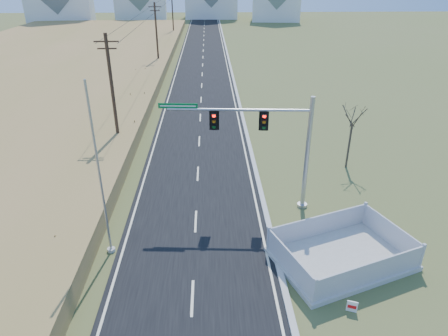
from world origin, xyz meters
TOP-DOWN VIEW (x-y plane):
  - ground at (0.00, 0.00)m, footprint 260.00×260.00m
  - road at (0.00, 50.00)m, footprint 8.00×180.00m
  - curb at (4.15, 50.00)m, footprint 0.30×180.00m
  - reed_marsh at (-24.00, 40.00)m, footprint 38.00×110.00m
  - utility_pole_near at (-6.50, 15.00)m, footprint 1.80×0.26m
  - utility_pole_mid at (-6.50, 45.00)m, footprint 1.80×0.26m
  - utility_pole_far at (-6.50, 75.00)m, footprint 1.80×0.26m
  - traffic_signal_mast at (4.65, 5.58)m, footprint 8.72×0.94m
  - fence_enclosure at (7.34, 0.31)m, footprint 7.48×6.30m
  - open_sign at (6.80, -3.00)m, footprint 0.44×0.20m
  - flagpole at (-4.30, 1.51)m, footprint 0.40×0.40m
  - bare_tree at (10.91, 10.76)m, footprint 1.88×1.88m

SIDE VIEW (x-z plane):
  - ground at x=0.00m, z-range 0.00..0.00m
  - road at x=0.00m, z-range 0.00..0.06m
  - curb at x=4.15m, z-range 0.00..0.18m
  - fence_enclosure at x=7.34m, z-range -0.44..1.01m
  - open_sign at x=6.80m, z-range 0.02..0.57m
  - reed_marsh at x=-24.00m, z-range 0.00..1.30m
  - flagpole at x=-4.30m, z-range -0.91..8.07m
  - bare_tree at x=10.91m, z-range 1.53..6.51m
  - traffic_signal_mast at x=4.65m, z-range 0.82..7.77m
  - utility_pole_near at x=-6.50m, z-range 0.18..9.18m
  - utility_pole_mid at x=-6.50m, z-range 0.18..9.18m
  - utility_pole_far at x=-6.50m, z-range 0.18..9.18m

